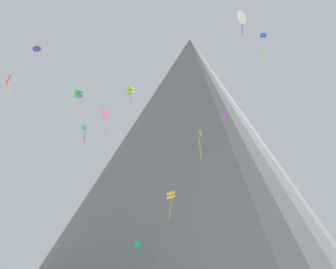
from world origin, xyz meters
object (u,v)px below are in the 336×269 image
object	(u,v)px
kite_red_high	(8,81)
kite_green_high	(79,94)
kite_yellow_high	(200,134)
kite_black_low	(89,251)
kite_violet_high	(224,116)
kite_blue_high	(263,41)
kite_indigo_high	(37,48)
kite_lime_high	(130,91)
kite_white_high	(241,18)
kite_teal_low	(138,245)
kite_gold_mid	(171,196)
rock_massif	(194,160)
kite_pink_mid	(105,116)
kite_cyan_high	(84,130)

from	to	relation	value
kite_red_high	kite_green_high	size ratio (longest dim) A/B	0.85
kite_red_high	kite_yellow_high	distance (m)	32.19
kite_black_low	kite_violet_high	xyz separation A→B (m)	(27.19, -13.19, 21.19)
kite_red_high	kite_yellow_high	bearing A→B (deg)	150.10
kite_black_low	kite_blue_high	distance (m)	51.51
kite_blue_high	kite_violet_high	bearing A→B (deg)	-17.65
kite_indigo_high	kite_red_high	bearing A→B (deg)	-98.97
kite_lime_high	kite_white_high	bearing A→B (deg)	-116.58
kite_black_low	kite_teal_low	xyz separation A→B (m)	(12.30, -11.34, 0.46)
kite_lime_high	kite_gold_mid	world-z (taller)	kite_lime_high
kite_violet_high	kite_green_high	distance (m)	34.45
rock_massif	kite_pink_mid	size ratio (longest dim) A/B	25.28
kite_cyan_high	kite_pink_mid	xyz separation A→B (m)	(10.84, -20.54, -4.75)
kite_cyan_high	kite_violet_high	size ratio (longest dim) A/B	2.62
kite_teal_low	kite_lime_high	distance (m)	25.38
rock_massif	kite_violet_high	size ratio (longest dim) A/B	79.81
rock_massif	kite_lime_high	xyz separation A→B (m)	(-5.58, -41.87, 2.38)
kite_cyan_high	kite_black_low	distance (m)	23.18
rock_massif	kite_green_high	size ratio (longest dim) A/B	28.45
rock_massif	kite_yellow_high	distance (m)	35.88
kite_red_high	kite_indigo_high	world-z (taller)	kite_indigo_high
kite_teal_low	kite_indigo_high	bearing A→B (deg)	99.60
kite_violet_high	kite_gold_mid	xyz separation A→B (m)	(-7.83, -7.43, -14.27)
kite_red_high	kite_green_high	distance (m)	28.68
kite_cyan_high	kite_black_low	size ratio (longest dim) A/B	0.69
kite_blue_high	kite_yellow_high	bearing A→B (deg)	-8.95
kite_black_low	kite_blue_high	world-z (taller)	kite_blue_high
kite_black_low	kite_pink_mid	size ratio (longest dim) A/B	1.21
kite_pink_mid	kite_lime_high	bearing A→B (deg)	-55.04
rock_massif	kite_gold_mid	world-z (taller)	rock_massif
rock_massif	kite_teal_low	world-z (taller)	rock_massif
kite_white_high	kite_gold_mid	xyz separation A→B (m)	(-11.32, 9.92, -22.31)
kite_cyan_high	kite_red_high	bearing A→B (deg)	96.01
kite_pink_mid	kite_gold_mid	size ratio (longest dim) A/B	0.96
kite_yellow_high	kite_teal_low	world-z (taller)	kite_yellow_high
kite_blue_high	kite_cyan_high	bearing A→B (deg)	17.15
kite_green_high	kite_pink_mid	distance (m)	33.25
kite_cyan_high	kite_red_high	distance (m)	22.14
kite_black_low	kite_white_high	world-z (taller)	kite_white_high
kite_cyan_high	kite_violet_high	xyz separation A→B (m)	(26.85, -6.13, -0.89)
kite_gold_mid	kite_green_high	bearing A→B (deg)	14.69
kite_blue_high	kite_teal_low	world-z (taller)	kite_blue_high
kite_violet_high	kite_teal_low	xyz separation A→B (m)	(-14.88, 1.85, -20.73)
kite_lime_high	kite_black_low	bearing A→B (deg)	43.32
kite_blue_high	kite_red_high	size ratio (longest dim) A/B	1.34
kite_green_high	kite_white_high	size ratio (longest dim) A/B	1.00
kite_blue_high	kite_teal_low	distance (m)	37.82
kite_indigo_high	kite_gold_mid	distance (m)	36.74
kite_black_low	kite_gold_mid	world-z (taller)	kite_gold_mid
kite_blue_high	kite_yellow_high	xyz separation A→B (m)	(-10.67, 18.09, -7.47)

